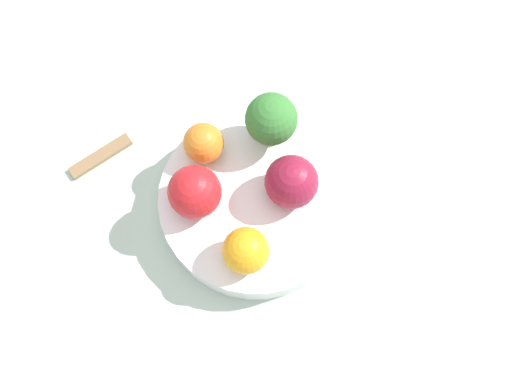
# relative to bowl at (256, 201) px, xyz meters

# --- Properties ---
(ground_plane) EXTENTS (6.00, 6.00, 0.00)m
(ground_plane) POSITION_rel_bowl_xyz_m (0.00, 0.00, -0.04)
(ground_plane) COLOR gray
(table_surface) EXTENTS (1.20, 1.20, 0.02)m
(table_surface) POSITION_rel_bowl_xyz_m (0.00, 0.00, -0.03)
(table_surface) COLOR #B2C6B2
(table_surface) RESTS_ON ground_plane
(bowl) EXTENTS (0.22, 0.22, 0.04)m
(bowl) POSITION_rel_bowl_xyz_m (0.00, 0.00, 0.00)
(bowl) COLOR white
(bowl) RESTS_ON table_surface
(broccoli) EXTENTS (0.06, 0.06, 0.07)m
(broccoli) POSITION_rel_bowl_xyz_m (-0.02, -0.07, 0.06)
(broccoli) COLOR #99C17A
(broccoli) RESTS_ON bowl
(apple_red) EXTENTS (0.06, 0.06, 0.06)m
(apple_red) POSITION_rel_bowl_xyz_m (-0.04, 0.00, 0.05)
(apple_red) COLOR maroon
(apple_red) RESTS_ON bowl
(apple_green) EXTENTS (0.06, 0.06, 0.06)m
(apple_green) POSITION_rel_bowl_xyz_m (0.07, -0.00, 0.05)
(apple_green) COLOR red
(apple_green) RESTS_ON bowl
(orange_front) EXTENTS (0.05, 0.05, 0.05)m
(orange_front) POSITION_rel_bowl_xyz_m (0.05, -0.06, 0.04)
(orange_front) COLOR orange
(orange_front) RESTS_ON bowl
(orange_back) EXTENTS (0.05, 0.05, 0.05)m
(orange_back) POSITION_rel_bowl_xyz_m (0.02, 0.07, 0.04)
(orange_back) COLOR orange
(orange_back) RESTS_ON bowl
(spoon) EXTENTS (0.08, 0.06, 0.01)m
(spoon) POSITION_rel_bowl_xyz_m (0.18, -0.09, -0.02)
(spoon) COLOR olive
(spoon) RESTS_ON table_surface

